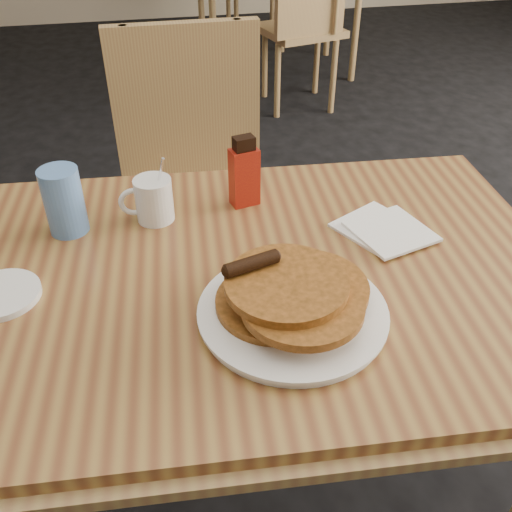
{
  "coord_description": "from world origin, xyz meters",
  "views": [
    {
      "loc": [
        -0.15,
        -0.74,
        1.39
      ],
      "look_at": [
        0.01,
        0.03,
        0.81
      ],
      "focal_mm": 40.0,
      "sensor_mm": 36.0,
      "label": 1
    }
  ],
  "objects_px": {
    "chair_main_far": "(194,167)",
    "chair_neighbor_near": "(305,15)",
    "pancake_plate": "(292,303)",
    "blue_tumbler": "(64,201)",
    "main_table": "(248,287)",
    "syrup_bottle": "(244,174)",
    "coffee_mug": "(153,199)"
  },
  "relations": [
    {
      "from": "chair_main_far",
      "to": "syrup_bottle",
      "type": "xyz_separation_m",
      "value": [
        0.06,
        -0.51,
        0.24
      ]
    },
    {
      "from": "main_table",
      "to": "chair_main_far",
      "type": "relative_size",
      "value": 1.3
    },
    {
      "from": "chair_neighbor_near",
      "to": "pancake_plate",
      "type": "height_order",
      "value": "chair_neighbor_near"
    },
    {
      "from": "main_table",
      "to": "blue_tumbler",
      "type": "distance_m",
      "value": 0.4
    },
    {
      "from": "coffee_mug",
      "to": "chair_neighbor_near",
      "type": "bearing_deg",
      "value": 49.09
    },
    {
      "from": "chair_main_far",
      "to": "pancake_plate",
      "type": "relative_size",
      "value": 3.12
    },
    {
      "from": "pancake_plate",
      "to": "blue_tumbler",
      "type": "relative_size",
      "value": 2.31
    },
    {
      "from": "chair_main_far",
      "to": "chair_neighbor_near",
      "type": "relative_size",
      "value": 1.03
    },
    {
      "from": "syrup_bottle",
      "to": "blue_tumbler",
      "type": "xyz_separation_m",
      "value": [
        -0.36,
        -0.03,
        -0.0
      ]
    },
    {
      "from": "chair_main_far",
      "to": "coffee_mug",
      "type": "distance_m",
      "value": 0.59
    },
    {
      "from": "main_table",
      "to": "pancake_plate",
      "type": "bearing_deg",
      "value": -71.6
    },
    {
      "from": "main_table",
      "to": "syrup_bottle",
      "type": "xyz_separation_m",
      "value": [
        0.04,
        0.23,
        0.11
      ]
    },
    {
      "from": "main_table",
      "to": "syrup_bottle",
      "type": "height_order",
      "value": "syrup_bottle"
    },
    {
      "from": "main_table",
      "to": "coffee_mug",
      "type": "distance_m",
      "value": 0.28
    },
    {
      "from": "main_table",
      "to": "chair_main_far",
      "type": "xyz_separation_m",
      "value": [
        -0.02,
        0.74,
        -0.12
      ]
    },
    {
      "from": "pancake_plate",
      "to": "syrup_bottle",
      "type": "relative_size",
      "value": 2.02
    },
    {
      "from": "main_table",
      "to": "coffee_mug",
      "type": "height_order",
      "value": "coffee_mug"
    },
    {
      "from": "chair_neighbor_near",
      "to": "chair_main_far",
      "type": "bearing_deg",
      "value": -130.08
    },
    {
      "from": "coffee_mug",
      "to": "syrup_bottle",
      "type": "bearing_deg",
      "value": -10.74
    },
    {
      "from": "chair_main_far",
      "to": "syrup_bottle",
      "type": "relative_size",
      "value": 6.31
    },
    {
      "from": "chair_neighbor_near",
      "to": "pancake_plate",
      "type": "distance_m",
      "value": 2.76
    },
    {
      "from": "syrup_bottle",
      "to": "chair_main_far",
      "type": "bearing_deg",
      "value": 84.2
    },
    {
      "from": "coffee_mug",
      "to": "syrup_bottle",
      "type": "xyz_separation_m",
      "value": [
        0.19,
        0.02,
        0.02
      ]
    },
    {
      "from": "main_table",
      "to": "chair_main_far",
      "type": "height_order",
      "value": "chair_main_far"
    },
    {
      "from": "blue_tumbler",
      "to": "main_table",
      "type": "bearing_deg",
      "value": -31.79
    },
    {
      "from": "chair_neighbor_near",
      "to": "coffee_mug",
      "type": "distance_m",
      "value": 2.5
    },
    {
      "from": "chair_main_far",
      "to": "syrup_bottle",
      "type": "height_order",
      "value": "chair_main_far"
    },
    {
      "from": "pancake_plate",
      "to": "syrup_bottle",
      "type": "xyz_separation_m",
      "value": [
        -0.01,
        0.37,
        0.04
      ]
    },
    {
      "from": "main_table",
      "to": "blue_tumbler",
      "type": "height_order",
      "value": "blue_tumbler"
    },
    {
      "from": "chair_main_far",
      "to": "pancake_plate",
      "type": "distance_m",
      "value": 0.9
    },
    {
      "from": "chair_neighbor_near",
      "to": "main_table",
      "type": "bearing_deg",
      "value": -122.65
    },
    {
      "from": "chair_main_far",
      "to": "pancake_plate",
      "type": "height_order",
      "value": "chair_main_far"
    }
  ]
}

